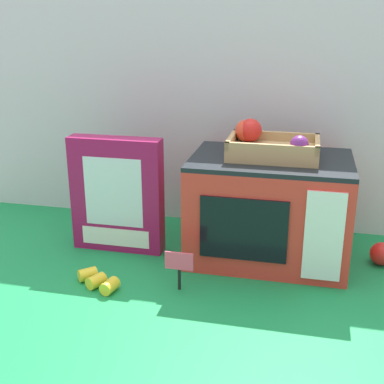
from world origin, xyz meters
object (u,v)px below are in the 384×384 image
at_px(cookie_set_box, 117,195).
at_px(loose_toy_banana, 98,280).
at_px(price_sign, 179,265).
at_px(food_groups_crate, 268,145).
at_px(toy_microwave, 269,208).
at_px(loose_toy_apple, 382,254).

bearing_deg(cookie_set_box, loose_toy_banana, -83.46).
bearing_deg(price_sign, loose_toy_banana, -171.71).
height_order(food_groups_crate, price_sign, food_groups_crate).
xyz_separation_m(toy_microwave, loose_toy_apple, (0.30, 0.02, -0.11)).
relative_size(toy_microwave, loose_toy_apple, 6.70).
bearing_deg(loose_toy_banana, toy_microwave, 33.82).
height_order(toy_microwave, cookie_set_box, cookie_set_box).
relative_size(toy_microwave, loose_toy_banana, 3.36).
bearing_deg(cookie_set_box, toy_microwave, 5.47).
height_order(toy_microwave, loose_toy_apple, toy_microwave).
distance_m(price_sign, loose_toy_banana, 0.21).
bearing_deg(loose_toy_apple, cookie_set_box, -175.60).
xyz_separation_m(toy_microwave, loose_toy_banana, (-0.39, -0.26, -0.13)).
bearing_deg(price_sign, food_groups_crate, 53.51).
distance_m(toy_microwave, loose_toy_banana, 0.49).
xyz_separation_m(food_groups_crate, loose_toy_apple, (0.32, 0.00, -0.28)).
distance_m(toy_microwave, loose_toy_apple, 0.32).
bearing_deg(cookie_set_box, loose_toy_apple, 4.40).
bearing_deg(loose_toy_apple, loose_toy_banana, -158.22).
distance_m(cookie_set_box, loose_toy_banana, 0.27).
relative_size(food_groups_crate, loose_toy_banana, 1.87).
height_order(food_groups_crate, loose_toy_apple, food_groups_crate).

